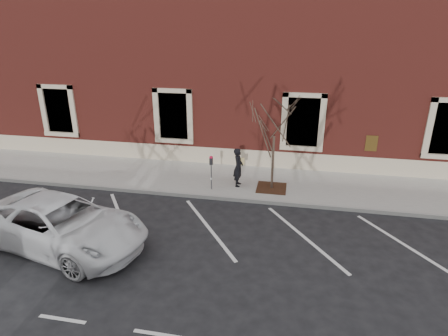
% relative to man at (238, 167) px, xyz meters
% --- Properties ---
extents(ground, '(120.00, 120.00, 0.00)m').
position_rel_man_xyz_m(ground, '(-0.49, -1.14, -0.96)').
color(ground, '#28282B').
rests_on(ground, ground).
extents(sidewalk_near, '(40.00, 3.50, 0.15)m').
position_rel_man_xyz_m(sidewalk_near, '(-0.49, 0.61, -0.89)').
color(sidewalk_near, beige).
rests_on(sidewalk_near, ground).
extents(curb_near, '(40.00, 0.12, 0.15)m').
position_rel_man_xyz_m(curb_near, '(-0.49, -1.19, -0.89)').
color(curb_near, '#9E9E99').
rests_on(curb_near, ground).
extents(parking_stripes, '(28.00, 4.40, 0.01)m').
position_rel_man_xyz_m(parking_stripes, '(-0.49, -3.34, -0.96)').
color(parking_stripes, silver).
rests_on(parking_stripes, ground).
extents(building_civic, '(40.00, 8.62, 8.00)m').
position_rel_man_xyz_m(building_civic, '(-0.49, 6.60, 3.03)').
color(building_civic, maroon).
rests_on(building_civic, ground).
extents(man, '(0.40, 0.60, 1.62)m').
position_rel_man_xyz_m(man, '(0.00, 0.00, 0.00)').
color(man, black).
rests_on(man, sidewalk_near).
extents(parking_meter, '(0.13, 0.10, 1.42)m').
position_rel_man_xyz_m(parking_meter, '(-1.00, -0.59, 0.18)').
color(parking_meter, '#595B60').
rests_on(parking_meter, sidewalk_near).
extents(tree_grate, '(1.20, 1.20, 0.03)m').
position_rel_man_xyz_m(tree_grate, '(1.40, -0.02, -0.80)').
color(tree_grate, '#3F1F14').
rests_on(tree_grate, sidewalk_near).
extents(sapling, '(2.43, 2.43, 4.05)m').
position_rel_man_xyz_m(sapling, '(1.40, -0.02, 2.02)').
color(sapling, '#4E382F').
rests_on(sapling, sidewalk_near).
extents(white_truck, '(5.94, 3.75, 1.53)m').
position_rel_man_xyz_m(white_truck, '(-4.65, -5.28, -0.20)').
color(white_truck, white).
rests_on(white_truck, ground).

